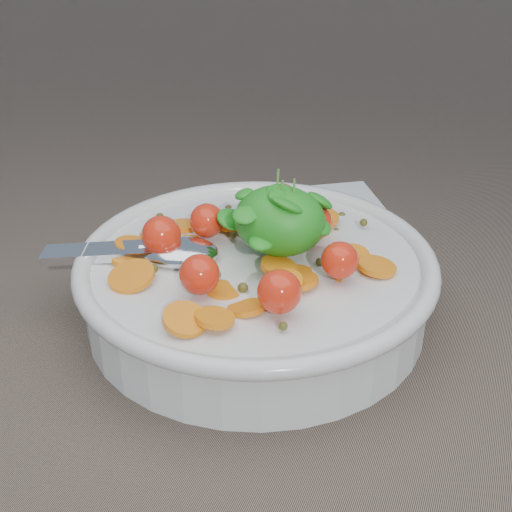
% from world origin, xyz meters
% --- Properties ---
extents(ground, '(6.00, 6.00, 0.00)m').
position_xyz_m(ground, '(0.00, 0.00, 0.00)').
color(ground, '#715F50').
rests_on(ground, ground).
extents(bowl, '(0.32, 0.30, 0.13)m').
position_xyz_m(bowl, '(0.01, -0.02, 0.04)').
color(bowl, silver).
rests_on(bowl, ground).
extents(napkin, '(0.23, 0.22, 0.01)m').
position_xyz_m(napkin, '(-0.00, 0.16, 0.00)').
color(napkin, white).
rests_on(napkin, ground).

